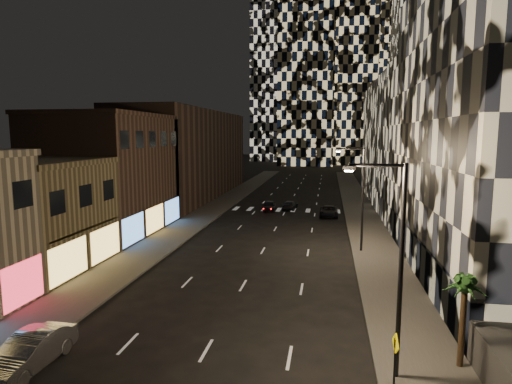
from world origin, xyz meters
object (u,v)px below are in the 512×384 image
(car_dark_oncoming, at_px, (290,205))
(streetlight_far, at_px, (360,192))
(car_dark_rightlane, at_px, (329,211))
(streetlight_near, at_px, (395,256))
(ped_sign, at_px, (395,353))
(palm_tree, at_px, (465,291))
(car_silver_parked, at_px, (30,352))
(car_dark_midlane, at_px, (269,206))

(car_dark_oncoming, bearing_deg, streetlight_far, 116.76)
(streetlight_far, bearing_deg, car_dark_rightlane, 99.10)
(streetlight_near, distance_m, ped_sign, 3.75)
(ped_sign, bearing_deg, car_dark_oncoming, 94.85)
(streetlight_far, bearing_deg, palm_tree, -80.45)
(car_silver_parked, height_order, car_dark_oncoming, car_silver_parked)
(streetlight_near, xyz_separation_m, ped_sign, (-0.06, -1.37, -3.49))
(streetlight_near, relative_size, car_dark_midlane, 2.27)
(palm_tree, bearing_deg, ped_sign, -140.17)
(streetlight_far, height_order, car_silver_parked, streetlight_far)
(car_silver_parked, bearing_deg, ped_sign, 3.20)
(car_dark_oncoming, xyz_separation_m, ped_sign, (7.80, -41.88, 1.26))
(streetlight_near, height_order, car_silver_parked, streetlight_near)
(car_dark_oncoming, xyz_separation_m, palm_tree, (11.00, -39.21, 2.97))
(car_dark_midlane, distance_m, ped_sign, 41.64)
(palm_tree, bearing_deg, car_dark_midlane, 109.95)
(streetlight_far, distance_m, palm_tree, 19.05)
(car_dark_midlane, bearing_deg, car_dark_rightlane, -23.38)
(streetlight_far, distance_m, car_silver_parked, 27.20)
(streetlight_near, xyz_separation_m, car_dark_oncoming, (-7.85, 40.51, -4.75))
(car_dark_rightlane, bearing_deg, car_dark_oncoming, 139.73)
(streetlight_near, bearing_deg, palm_tree, 22.45)
(car_dark_oncoming, relative_size, palm_tree, 0.99)
(ped_sign, bearing_deg, car_silver_parked, 176.05)
(car_dark_oncoming, bearing_deg, car_silver_parked, 85.50)
(car_dark_midlane, bearing_deg, car_silver_parked, -100.32)
(car_dark_oncoming, relative_size, ped_sign, 1.63)
(car_dark_midlane, relative_size, car_dark_rightlane, 0.83)
(car_silver_parked, xyz_separation_m, ped_sign, (15.50, 0.47, 1.08))
(car_dark_midlane, height_order, palm_tree, palm_tree)
(car_silver_parked, xyz_separation_m, car_dark_midlane, (5.05, 40.76, -0.10))
(streetlight_far, xyz_separation_m, car_dark_midlane, (-10.51, 18.91, -4.68))
(streetlight_far, height_order, car_dark_oncoming, streetlight_far)
(streetlight_near, distance_m, car_dark_rightlane, 36.40)
(car_dark_oncoming, xyz_separation_m, car_dark_rightlane, (5.29, -4.50, 0.07))
(streetlight_far, bearing_deg, car_dark_oncoming, 110.96)
(streetlight_near, bearing_deg, car_dark_oncoming, 100.97)
(streetlight_near, relative_size, car_dark_rightlane, 1.88)
(car_dark_midlane, relative_size, palm_tree, 0.96)
(streetlight_near, xyz_separation_m, car_silver_parked, (-15.55, -1.84, -4.57))
(streetlight_far, xyz_separation_m, car_dark_rightlane, (-2.56, 16.01, -4.69))
(palm_tree, bearing_deg, car_dark_oncoming, 105.67)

